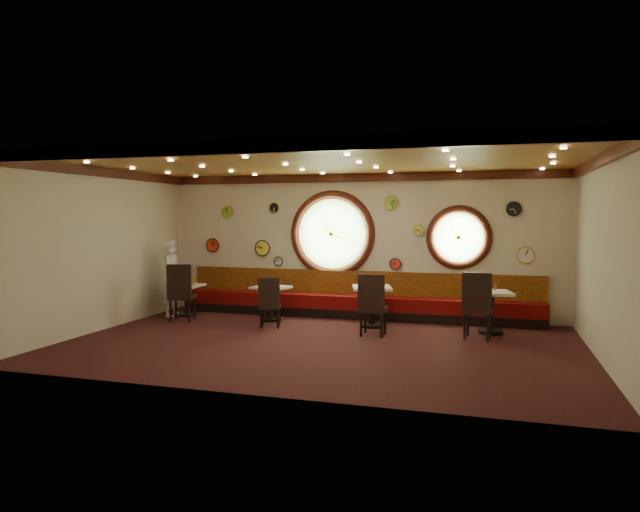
{
  "coord_description": "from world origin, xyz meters",
  "views": [
    {
      "loc": [
        2.84,
        -9.5,
        2.25
      ],
      "look_at": [
        -0.24,
        0.8,
        1.5
      ],
      "focal_mm": 32.0,
      "sensor_mm": 36.0,
      "label": 1
    }
  ],
  "objects_px": {
    "condiment_c_salt": "(366,284)",
    "table_c": "(372,301)",
    "condiment_d_salt": "(485,288)",
    "condiment_a_bottle": "(195,280)",
    "table_d": "(491,307)",
    "condiment_d_pepper": "(490,289)",
    "condiment_a_pepper": "(185,283)",
    "chair_a": "(181,289)",
    "waiter": "(173,278)",
    "condiment_d_bottle": "(495,287)",
    "condiment_c_bottle": "(378,282)",
    "table_b": "(271,299)",
    "chair_d": "(477,301)",
    "condiment_b_pepper": "(271,284)",
    "condiment_b_bottle": "(275,283)",
    "chair_b": "(270,299)",
    "condiment_a_salt": "(184,282)",
    "condiment_b_salt": "(266,284)",
    "chair_c": "(372,301)",
    "table_a": "(187,296)",
    "condiment_c_pepper": "(374,284)"
  },
  "relations": [
    {
      "from": "chair_c",
      "to": "chair_d",
      "type": "xyz_separation_m",
      "value": [
        1.89,
        0.22,
        0.04
      ]
    },
    {
      "from": "condiment_b_bottle",
      "to": "condiment_c_bottle",
      "type": "bearing_deg",
      "value": -0.77
    },
    {
      "from": "table_c",
      "to": "condiment_d_pepper",
      "type": "xyz_separation_m",
      "value": [
        2.3,
        -0.08,
        0.34
      ]
    },
    {
      "from": "table_c",
      "to": "condiment_a_salt",
      "type": "distance_m",
      "value": 4.36
    },
    {
      "from": "condiment_a_salt",
      "to": "condiment_d_bottle",
      "type": "bearing_deg",
      "value": 0.12
    },
    {
      "from": "condiment_a_pepper",
      "to": "condiment_a_bottle",
      "type": "xyz_separation_m",
      "value": [
        0.14,
        0.19,
        0.05
      ]
    },
    {
      "from": "condiment_b_pepper",
      "to": "condiment_c_bottle",
      "type": "relative_size",
      "value": 0.66
    },
    {
      "from": "condiment_c_pepper",
      "to": "condiment_a_salt",
      "type": "bearing_deg",
      "value": 178.15
    },
    {
      "from": "chair_a",
      "to": "chair_d",
      "type": "xyz_separation_m",
      "value": [
        6.12,
        -0.11,
        0.0
      ]
    },
    {
      "from": "table_c",
      "to": "condiment_c_bottle",
      "type": "distance_m",
      "value": 0.41
    },
    {
      "from": "condiment_d_bottle",
      "to": "condiment_a_bottle",
      "type": "bearing_deg",
      "value": 179.35
    },
    {
      "from": "table_d",
      "to": "chair_a",
      "type": "bearing_deg",
      "value": -174.71
    },
    {
      "from": "table_b",
      "to": "condiment_b_salt",
      "type": "bearing_deg",
      "value": 176.39
    },
    {
      "from": "condiment_c_bottle",
      "to": "condiment_d_salt",
      "type": "bearing_deg",
      "value": -0.32
    },
    {
      "from": "chair_c",
      "to": "condiment_d_salt",
      "type": "xyz_separation_m",
      "value": [
        2.02,
        0.97,
        0.19
      ]
    },
    {
      "from": "table_c",
      "to": "chair_d",
      "type": "bearing_deg",
      "value": -18.08
    },
    {
      "from": "table_c",
      "to": "chair_a",
      "type": "height_order",
      "value": "chair_a"
    },
    {
      "from": "condiment_d_salt",
      "to": "waiter",
      "type": "relative_size",
      "value": 0.05
    },
    {
      "from": "condiment_c_salt",
      "to": "condiment_d_bottle",
      "type": "relative_size",
      "value": 0.6
    },
    {
      "from": "condiment_a_salt",
      "to": "waiter",
      "type": "height_order",
      "value": "waiter"
    },
    {
      "from": "table_a",
      "to": "waiter",
      "type": "relative_size",
      "value": 0.41
    },
    {
      "from": "condiment_b_salt",
      "to": "table_b",
      "type": "bearing_deg",
      "value": -3.61
    },
    {
      "from": "chair_a",
      "to": "condiment_c_salt",
      "type": "height_order",
      "value": "chair_a"
    },
    {
      "from": "chair_c",
      "to": "condiment_c_salt",
      "type": "relative_size",
      "value": 8.13
    },
    {
      "from": "condiment_d_salt",
      "to": "condiment_a_bottle",
      "type": "height_order",
      "value": "condiment_d_salt"
    },
    {
      "from": "condiment_a_salt",
      "to": "condiment_c_bottle",
      "type": "bearing_deg",
      "value": -0.46
    },
    {
      "from": "chair_b",
      "to": "waiter",
      "type": "height_order",
      "value": "waiter"
    },
    {
      "from": "chair_a",
      "to": "condiment_d_salt",
      "type": "xyz_separation_m",
      "value": [
        6.24,
        0.64,
        0.16
      ]
    },
    {
      "from": "table_d",
      "to": "chair_d",
      "type": "xyz_separation_m",
      "value": [
        -0.24,
        -0.7,
        0.2
      ]
    },
    {
      "from": "condiment_c_salt",
      "to": "table_c",
      "type": "bearing_deg",
      "value": -15.65
    },
    {
      "from": "table_b",
      "to": "condiment_d_pepper",
      "type": "bearing_deg",
      "value": -1.57
    },
    {
      "from": "condiment_d_salt",
      "to": "condiment_b_bottle",
      "type": "height_order",
      "value": "condiment_d_salt"
    },
    {
      "from": "table_b",
      "to": "condiment_b_bottle",
      "type": "distance_m",
      "value": 0.37
    },
    {
      "from": "condiment_b_pepper",
      "to": "table_d",
      "type": "bearing_deg",
      "value": 0.45
    },
    {
      "from": "condiment_d_pepper",
      "to": "waiter",
      "type": "bearing_deg",
      "value": 179.46
    },
    {
      "from": "table_d",
      "to": "table_c",
      "type": "bearing_deg",
      "value": -179.6
    },
    {
      "from": "chair_a",
      "to": "condiment_c_bottle",
      "type": "relative_size",
      "value": 4.97
    },
    {
      "from": "condiment_c_bottle",
      "to": "table_a",
      "type": "bearing_deg",
      "value": 179.96
    },
    {
      "from": "table_c",
      "to": "chair_b",
      "type": "distance_m",
      "value": 2.07
    },
    {
      "from": "chair_c",
      "to": "chair_d",
      "type": "relative_size",
      "value": 0.95
    },
    {
      "from": "table_a",
      "to": "condiment_a_bottle",
      "type": "distance_m",
      "value": 0.4
    },
    {
      "from": "chair_b",
      "to": "condiment_a_bottle",
      "type": "distance_m",
      "value": 2.36
    },
    {
      "from": "condiment_c_pepper",
      "to": "table_c",
      "type": "bearing_deg",
      "value": 157.08
    },
    {
      "from": "condiment_c_salt",
      "to": "condiment_c_pepper",
      "type": "bearing_deg",
      "value": -17.86
    },
    {
      "from": "table_d",
      "to": "chair_b",
      "type": "height_order",
      "value": "chair_b"
    },
    {
      "from": "condiment_b_pepper",
      "to": "condiment_b_bottle",
      "type": "height_order",
      "value": "condiment_b_bottle"
    },
    {
      "from": "table_b",
      "to": "condiment_c_salt",
      "type": "relative_size",
      "value": 9.32
    },
    {
      "from": "table_d",
      "to": "condiment_d_pepper",
      "type": "relative_size",
      "value": 8.74
    },
    {
      "from": "condiment_d_salt",
      "to": "condiment_d_bottle",
      "type": "distance_m",
      "value": 0.2
    },
    {
      "from": "table_c",
      "to": "condiment_d_bottle",
      "type": "distance_m",
      "value": 2.43
    }
  ]
}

